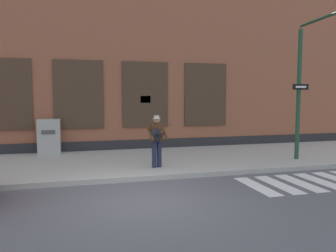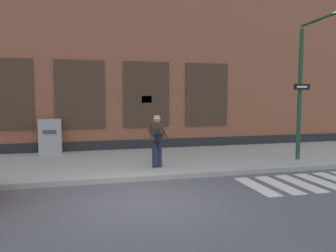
% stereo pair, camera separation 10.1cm
% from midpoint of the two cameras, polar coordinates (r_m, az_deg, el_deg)
% --- Properties ---
extents(ground_plane, '(160.00, 160.00, 0.00)m').
position_cam_midpoint_polar(ground_plane, '(7.84, -4.33, -12.75)').
color(ground_plane, '#56565B').
extents(sidewalk, '(28.00, 4.97, 0.15)m').
position_cam_midpoint_polar(sidewalk, '(11.80, -7.89, -6.32)').
color(sidewalk, '#ADAAA3').
rests_on(sidewalk, ground).
extents(building_backdrop, '(28.00, 4.06, 8.49)m').
position_cam_midpoint_polar(building_backdrop, '(16.13, -9.93, 11.55)').
color(building_backdrop, '#99563D').
rests_on(building_backdrop, ground).
extents(busker, '(0.75, 0.59, 1.66)m').
position_cam_midpoint_polar(busker, '(10.37, -1.66, -2.11)').
color(busker, '#1E233D').
rests_on(busker, sidewalk).
extents(traffic_light, '(0.73, 3.38, 4.82)m').
position_cam_midpoint_polar(traffic_light, '(11.59, 25.78, 10.21)').
color(traffic_light, '#1E472D').
rests_on(traffic_light, sidewalk).
extents(utility_box, '(0.85, 0.54, 1.38)m').
position_cam_midpoint_polar(utility_box, '(13.68, -19.61, -1.74)').
color(utility_box, '#ADADA8').
rests_on(utility_box, sidewalk).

